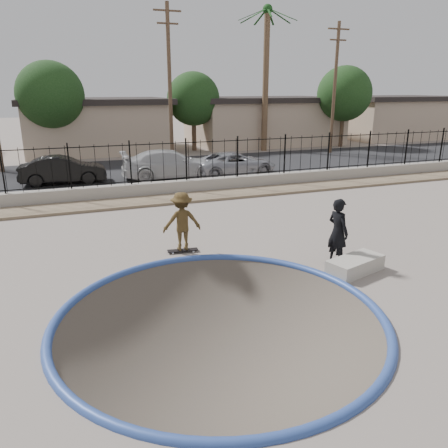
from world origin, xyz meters
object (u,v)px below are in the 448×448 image
concrete_ledge (355,265)px  car_b (63,170)px  car_d (235,164)px  skater (182,225)px  car_c (170,164)px  videographer (338,232)px  skateboard (183,250)px

concrete_ledge → car_b: (-6.88, 14.36, 0.52)m
concrete_ledge → car_d: car_d is taller
skater → car_c: 11.08m
videographer → skater: bearing=47.3°
skateboard → car_c: size_ratio=0.18×
concrete_ledge → car_b: bearing=115.6°
car_b → car_c: (5.36, -0.52, 0.06)m
skater → car_c: (2.33, 10.84, -0.08)m
car_b → car_c: car_c is taller
videographer → concrete_ledge: bearing=-179.7°
concrete_ledge → car_c: 13.93m
skater → car_c: size_ratio=0.33×
concrete_ledge → skateboard: bearing=142.0°
car_b → car_c: bearing=-92.3°
skateboard → car_d: (5.85, 10.40, 0.60)m
videographer → car_b: videographer is taller
concrete_ledge → car_d: 13.56m
videographer → car_c: bearing=-4.7°
videographer → car_d: size_ratio=0.41×
skater → car_b: 11.76m
car_c → car_d: car_c is taller
concrete_ledge → car_d: bearing=81.5°
skater → skateboard: bearing=-88.2°
car_b → skateboard: bearing=-161.7°
videographer → car_c: 13.23m
skater → car_d: 11.94m
skateboard → car_c: car_c is taller
videographer → car_b: 15.25m
skateboard → car_b: car_b is taller
skateboard → concrete_ledge: bearing=-30.6°
car_b → car_c: size_ratio=0.81×
skater → videographer: size_ratio=0.93×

